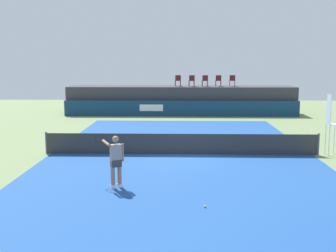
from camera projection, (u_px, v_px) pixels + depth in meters
ground_plane at (181, 142)px, 22.65m from camera, size 48.00×48.00×0.00m
court_inner at (181, 154)px, 19.69m from camera, size 12.00×22.00×0.00m
sponsor_wall at (181, 109)px, 32.93m from camera, size 18.00×0.22×1.20m
spectator_platform at (181, 100)px, 34.64m from camera, size 18.00×2.80×2.20m
spectator_chair_far_left at (178, 80)px, 34.25m from camera, size 0.48×0.48×0.89m
spectator_chair_left at (192, 80)px, 34.12m from camera, size 0.48×0.48×0.89m
spectator_chair_center at (205, 80)px, 34.08m from camera, size 0.46×0.46×0.89m
spectator_chair_right at (218, 80)px, 34.13m from camera, size 0.45×0.45×0.89m
spectator_chair_far_right at (232, 80)px, 34.27m from camera, size 0.48×0.48×0.89m
umpire_chair at (330, 121)px, 19.24m from camera, size 0.47×0.47×2.76m
tennis_net at (181, 144)px, 19.61m from camera, size 12.40×0.02×0.95m
net_post_near at (46, 143)px, 19.79m from camera, size 0.10×0.10×1.00m
net_post_far at (318, 144)px, 19.43m from camera, size 0.10×0.10×1.00m
tennis_player at (115, 159)px, 14.45m from camera, size 1.08×1.02×1.77m
tennis_ball at (205, 206)px, 12.56m from camera, size 0.07×0.07×0.07m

